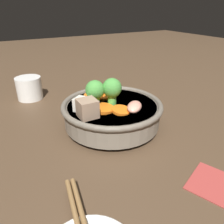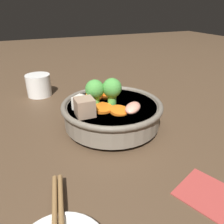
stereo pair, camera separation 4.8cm
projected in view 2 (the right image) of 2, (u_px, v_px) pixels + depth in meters
The scene contains 4 objects.
ground_plane at pixel (112, 126), 0.50m from camera, with size 3.00×3.00×0.00m, color #4C3826.
stirfry_bowl at pixel (111, 111), 0.48m from camera, with size 0.22×0.22×0.11m.
tea_cup at pixel (39, 85), 0.66m from camera, with size 0.07×0.07×0.06m.
napkin at pixel (219, 200), 0.31m from camera, with size 0.13×0.11×0.00m.
Camera 2 is at (-0.40, 0.17, 0.25)m, focal length 35.00 mm.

